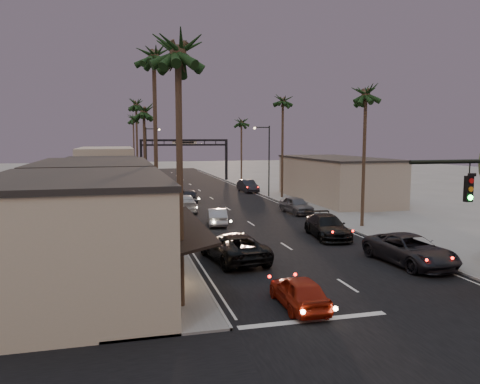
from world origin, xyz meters
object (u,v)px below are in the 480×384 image
streetlight_right (267,155)px  arch (185,149)px  palm_lc (144,107)px  palm_ra (366,89)px  palm_rb (283,98)px  palm_rc (241,120)px  oncoming_pickup (233,247)px  oncoming_silver (217,217)px  palm_ld (136,102)px  curbside_near (410,250)px  palm_far (133,116)px  streetlight_left (148,153)px  oncoming_red (299,291)px  palm_lb (154,50)px  curbside_black (327,226)px  palm_la (178,42)px

streetlight_right → arch: bearing=105.5°
palm_lc → palm_ra: (17.20, -12.00, 0.97)m
palm_rb → palm_rc: (0.00, 20.00, -1.95)m
streetlight_right → oncoming_pickup: streetlight_right is taller
arch → oncoming_silver: bearing=-94.1°
palm_ld → curbside_near: bearing=-71.5°
palm_far → oncoming_silver: palm_far is taller
streetlight_left → streetlight_right: bearing=-43.2°
arch → palm_far: size_ratio=1.15×
oncoming_red → palm_far: bearing=-85.3°
streetlight_left → oncoming_silver: streetlight_left is taller
palm_lb → palm_lc: 14.30m
curbside_black → palm_lc: bearing=136.6°
palm_rb → curbside_near: size_ratio=2.24×
palm_rb → oncoming_red: 39.96m
palm_la → oncoming_pickup: (4.12, 7.26, -10.57)m
streetlight_left → curbside_near: size_ratio=1.42×
arch → palm_lb: size_ratio=1.00×
oncoming_red → oncoming_pickup: 8.54m
streetlight_right → palm_ra: (1.68, -21.00, 6.11)m
palm_rb → oncoming_pickup: palm_rb is taller
streetlight_left → palm_rc: palm_rc is taller
arch → palm_la: bearing=-98.0°
palm_la → oncoming_silver: bearing=73.7°
palm_la → oncoming_pickup: bearing=60.4°
palm_lc → curbside_black: bearing=-50.1°
curbside_black → palm_rc: bearing=90.6°
palm_ld → palm_far: palm_ld is taller
streetlight_right → curbside_black: 24.62m
palm_lc → palm_rb: size_ratio=0.86×
streetlight_left → palm_rc: 17.42m
palm_lc → palm_far: palm_far is taller
curbside_near → oncoming_silver: bearing=114.5°
streetlight_right → palm_rc: palm_rc is taller
palm_la → curbside_near: bearing=14.9°
streetlight_right → palm_lc: 18.66m
streetlight_right → palm_lb: 28.89m
palm_ld → oncoming_silver: bearing=-78.3°
streetlight_right → palm_ra: bearing=-85.4°
palm_la → oncoming_red: 11.91m
palm_lc → palm_rc: same height
palm_rb → oncoming_silver: (-11.63, -15.92, -11.69)m
arch → palm_ld: palm_ld is taller
palm_ra → arch: bearing=100.6°
palm_lc → oncoming_red: bearing=-79.9°
palm_ra → oncoming_silver: (-11.63, 4.08, -10.71)m
streetlight_left → oncoming_pickup: streetlight_left is taller
palm_rb → palm_rc: bearing=90.0°
streetlight_right → palm_lc: bearing=-149.9°
palm_rb → curbside_near: bearing=-95.7°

